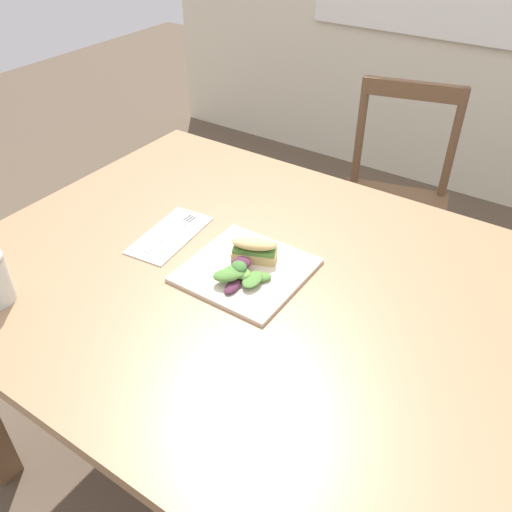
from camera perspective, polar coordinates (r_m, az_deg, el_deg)
The scene contains 8 objects.
ground_plane at distance 1.74m, azimuth 2.72°, elevation -22.21°, with size 8.00×8.00×0.00m, color brown.
dining_table at distance 1.25m, azimuth 1.22°, elevation -6.44°, with size 1.43×1.04×0.74m.
chair_wooden_far at distance 2.08m, azimuth 14.34°, elevation 5.37°, with size 0.49×0.49×0.87m.
plate_lunch at distance 1.21m, azimuth -1.06°, elevation -1.52°, with size 0.26×0.26×0.01m, color beige.
sandwich_half_front at distance 1.21m, azimuth -0.19°, elevation 0.77°, with size 0.11×0.09×0.06m.
salad_mixed_greens at distance 1.16m, azimuth -1.88°, elevation -1.85°, with size 0.12×0.12×0.04m.
napkin_folded at distance 1.34m, azimuth -9.15°, elevation 2.30°, with size 0.11×0.23×0.00m, color white.
fork_on_napkin at distance 1.35m, azimuth -8.69°, elevation 2.78°, with size 0.03×0.19×0.00m.
Camera 1 is at (0.44, -0.78, 1.49)m, focal length 37.26 mm.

